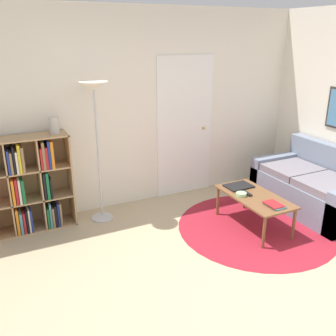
% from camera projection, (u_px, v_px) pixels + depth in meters
% --- Properties ---
extents(ground_plane, '(14.00, 14.00, 0.00)m').
position_uv_depth(ground_plane, '(253.00, 297.00, 3.40)').
color(ground_plane, tan).
extents(wall_back, '(7.64, 0.11, 2.60)m').
position_uv_depth(wall_back, '(147.00, 110.00, 5.03)').
color(wall_back, silver).
rests_on(wall_back, ground_plane).
extents(rug, '(1.91, 1.91, 0.01)m').
position_uv_depth(rug, '(256.00, 227.00, 4.62)').
color(rug, maroon).
rests_on(rug, ground_plane).
extents(bookshelf, '(1.08, 0.34, 1.15)m').
position_uv_depth(bookshelf, '(21.00, 187.00, 4.39)').
color(bookshelf, tan).
rests_on(bookshelf, ground_plane).
extents(floor_lamp, '(0.34, 0.34, 1.74)m').
position_uv_depth(floor_lamp, '(95.00, 103.00, 4.35)').
color(floor_lamp, '#B7B7BC').
rests_on(floor_lamp, ground_plane).
extents(couch, '(0.88, 1.53, 0.83)m').
position_uv_depth(couch, '(315.00, 188.00, 5.06)').
color(couch, gray).
rests_on(couch, ground_plane).
extents(coffee_table, '(0.51, 1.00, 0.41)m').
position_uv_depth(coffee_table, '(254.00, 199.00, 4.52)').
color(coffee_table, brown).
rests_on(coffee_table, ground_plane).
extents(laptop, '(0.34, 0.25, 0.02)m').
position_uv_depth(laptop, '(239.00, 186.00, 4.77)').
color(laptop, black).
rests_on(laptop, coffee_table).
extents(bowl, '(0.13, 0.13, 0.04)m').
position_uv_depth(bowl, '(241.00, 194.00, 4.50)').
color(bowl, '#9ED193').
rests_on(bowl, coffee_table).
extents(book_stack_on_table, '(0.17, 0.23, 0.03)m').
position_uv_depth(book_stack_on_table, '(274.00, 205.00, 4.23)').
color(book_stack_on_table, teal).
rests_on(book_stack_on_table, coffee_table).
extents(remote, '(0.05, 0.17, 0.02)m').
position_uv_depth(remote, '(247.00, 193.00, 4.55)').
color(remote, black).
rests_on(remote, coffee_table).
extents(vase_on_shelf, '(0.12, 0.12, 0.20)m').
position_uv_depth(vase_on_shelf, '(54.00, 125.00, 4.34)').
color(vase_on_shelf, '#B7B2A8').
rests_on(vase_on_shelf, bookshelf).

